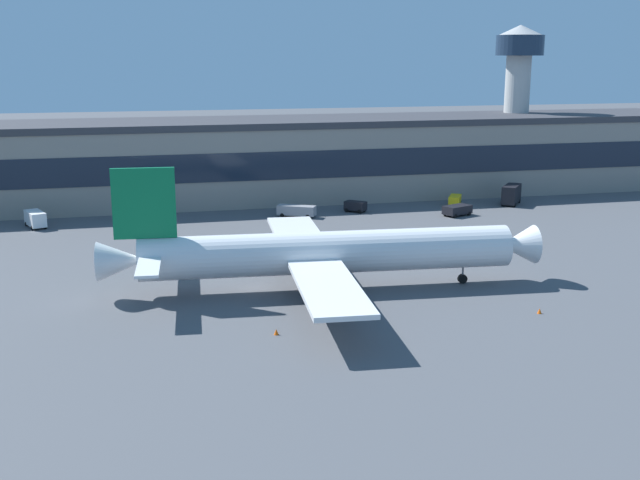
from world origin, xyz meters
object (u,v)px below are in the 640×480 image
object	(u,v)px
control_tower	(518,87)
pushback_tractor	(458,209)
baggage_tug	(355,206)
traffic_cone_0	(540,311)
follow_me_car	(455,200)
traffic_cone_1	(276,332)
belt_loader	(297,210)
airliner	(320,253)
crew_van	(35,218)
stair_truck	(512,194)

from	to	relation	value
control_tower	pushback_tractor	distance (m)	41.35
baggage_tug	traffic_cone_0	world-z (taller)	baggage_tug
follow_me_car	traffic_cone_1	size ratio (longest dim) A/B	7.98
follow_me_car	traffic_cone_1	bearing A→B (deg)	-126.94
belt_loader	traffic_cone_0	distance (m)	56.91
airliner	pushback_tractor	bearing A→B (deg)	47.82
follow_me_car	baggage_tug	distance (m)	19.06
airliner	traffic_cone_1	distance (m)	16.04
crew_van	traffic_cone_1	distance (m)	63.13
follow_me_car	belt_loader	size ratio (longest dim) A/B	0.73
crew_van	baggage_tug	world-z (taller)	crew_van
follow_me_car	traffic_cone_1	distance (m)	72.31
control_tower	stair_truck	bearing A→B (deg)	-117.53
baggage_tug	pushback_tractor	size ratio (longest dim) A/B	0.73
traffic_cone_0	traffic_cone_1	size ratio (longest dim) A/B	0.96
traffic_cone_1	belt_loader	bearing A→B (deg)	75.88
stair_truck	traffic_cone_0	size ratio (longest dim) A/B	10.77
airliner	stair_truck	bearing A→B (deg)	43.05
baggage_tug	traffic_cone_1	bearing A→B (deg)	-113.31
baggage_tug	belt_loader	bearing A→B (deg)	-169.90
stair_truck	traffic_cone_0	bearing A→B (deg)	-114.37
stair_truck	belt_loader	bearing A→B (deg)	-177.32
baggage_tug	stair_truck	bearing A→B (deg)	-0.03
airliner	crew_van	bearing A→B (deg)	129.63
belt_loader	crew_van	bearing A→B (deg)	177.57
crew_van	baggage_tug	xyz separation A→B (m)	(52.44, 0.12, -0.37)
follow_me_car	crew_van	world-z (taller)	crew_van
crew_van	pushback_tractor	world-z (taller)	crew_van
airliner	stair_truck	world-z (taller)	airliner
stair_truck	traffic_cone_0	world-z (taller)	stair_truck
airliner	traffic_cone_0	bearing A→B (deg)	-33.74
pushback_tractor	traffic_cone_1	xyz separation A→B (m)	(-40.42, -49.55, -0.75)
crew_van	traffic_cone_0	distance (m)	79.94
baggage_tug	stair_truck	distance (m)	29.57
traffic_cone_1	crew_van	bearing A→B (deg)	116.35
control_tower	follow_me_car	world-z (taller)	control_tower
airliner	follow_me_car	bearing A→B (deg)	51.13
airliner	pushback_tractor	world-z (taller)	airliner
control_tower	crew_van	size ratio (longest dim) A/B	5.74
airliner	traffic_cone_0	world-z (taller)	airliner
control_tower	belt_loader	size ratio (longest dim) A/B	4.93
baggage_tug	traffic_cone_0	xyz separation A→B (m)	(3.78, -56.94, -0.80)
crew_van	pushback_tractor	xyz separation A→B (m)	(68.43, -7.02, -0.41)
belt_loader	stair_truck	distance (m)	40.26
control_tower	crew_van	xyz separation A→B (m)	(-92.64, -20.53, -18.70)
pushback_tractor	traffic_cone_1	bearing A→B (deg)	-129.21
pushback_tractor	traffic_cone_0	xyz separation A→B (m)	(-12.22, -49.80, -0.76)
control_tower	traffic_cone_1	world-z (taller)	control_tower
baggage_tug	traffic_cone_0	size ratio (longest dim) A/B	6.95
airliner	traffic_cone_1	bearing A→B (deg)	-119.82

